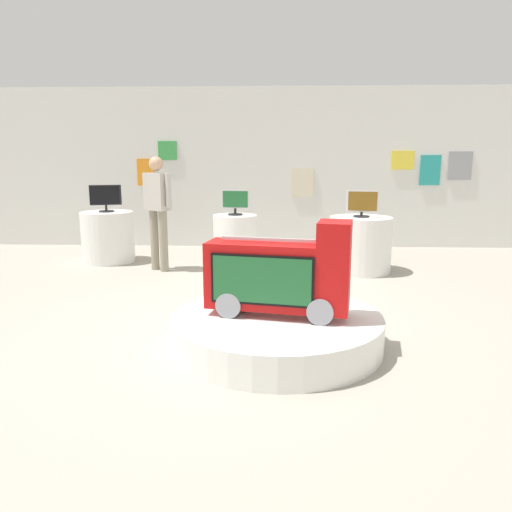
{
  "coord_description": "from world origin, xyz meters",
  "views": [
    {
      "loc": [
        0.35,
        -4.53,
        1.61
      ],
      "look_at": [
        0.17,
        0.12,
        0.68
      ],
      "focal_mm": 34.05,
      "sensor_mm": 36.0,
      "label": 1
    }
  ],
  "objects_px": {
    "tv_on_right_rear": "(105,197)",
    "display_pedestal_left_rear": "(360,244)",
    "shopper_browsing_near_truck": "(158,205)",
    "tv_on_center_rear": "(235,202)",
    "tv_on_left_rear": "(362,203)",
    "novelty_firetruck_tv": "(280,277)",
    "main_display_pedestal": "(277,330)",
    "display_pedestal_center_rear": "(235,242)",
    "display_pedestal_right_rear": "(108,237)"
  },
  "relations": [
    {
      "from": "novelty_firetruck_tv",
      "to": "tv_on_left_rear",
      "type": "height_order",
      "value": "tv_on_left_rear"
    },
    {
      "from": "display_pedestal_center_rear",
      "to": "main_display_pedestal",
      "type": "bearing_deg",
      "value": -78.86
    },
    {
      "from": "main_display_pedestal",
      "to": "tv_on_center_rear",
      "type": "distance_m",
      "value": 3.27
    },
    {
      "from": "tv_on_left_rear",
      "to": "tv_on_center_rear",
      "type": "relative_size",
      "value": 1.07
    },
    {
      "from": "novelty_firetruck_tv",
      "to": "tv_on_left_rear",
      "type": "bearing_deg",
      "value": 67.85
    },
    {
      "from": "display_pedestal_left_rear",
      "to": "tv_on_center_rear",
      "type": "xyz_separation_m",
      "value": [
        -1.82,
        0.18,
        0.6
      ]
    },
    {
      "from": "tv_on_center_rear",
      "to": "shopper_browsing_near_truck",
      "type": "height_order",
      "value": "shopper_browsing_near_truck"
    },
    {
      "from": "main_display_pedestal",
      "to": "shopper_browsing_near_truck",
      "type": "distance_m",
      "value": 3.46
    },
    {
      "from": "shopper_browsing_near_truck",
      "to": "main_display_pedestal",
      "type": "bearing_deg",
      "value": -59.31
    },
    {
      "from": "display_pedestal_left_rear",
      "to": "tv_on_center_rear",
      "type": "bearing_deg",
      "value": 174.42
    },
    {
      "from": "tv_on_left_rear",
      "to": "shopper_browsing_near_truck",
      "type": "height_order",
      "value": "shopper_browsing_near_truck"
    },
    {
      "from": "main_display_pedestal",
      "to": "display_pedestal_right_rear",
      "type": "bearing_deg",
      "value": 127.6
    },
    {
      "from": "display_pedestal_center_rear",
      "to": "display_pedestal_right_rear",
      "type": "distance_m",
      "value": 2.09
    },
    {
      "from": "main_display_pedestal",
      "to": "display_pedestal_right_rear",
      "type": "height_order",
      "value": "display_pedestal_right_rear"
    },
    {
      "from": "novelty_firetruck_tv",
      "to": "display_pedestal_left_rear",
      "type": "distance_m",
      "value": 3.17
    },
    {
      "from": "main_display_pedestal",
      "to": "tv_on_center_rear",
      "type": "relative_size",
      "value": 4.53
    },
    {
      "from": "display_pedestal_center_rear",
      "to": "tv_on_right_rear",
      "type": "bearing_deg",
      "value": 170.0
    },
    {
      "from": "main_display_pedestal",
      "to": "display_pedestal_center_rear",
      "type": "relative_size",
      "value": 2.3
    },
    {
      "from": "main_display_pedestal",
      "to": "tv_on_right_rear",
      "type": "relative_size",
      "value": 3.9
    },
    {
      "from": "display_pedestal_center_rear",
      "to": "shopper_browsing_near_truck",
      "type": "xyz_separation_m",
      "value": [
        -1.1,
        -0.21,
        0.57
      ]
    },
    {
      "from": "tv_on_right_rear",
      "to": "display_pedestal_left_rear",
      "type": "bearing_deg",
      "value": -8.0
    },
    {
      "from": "display_pedestal_left_rear",
      "to": "tv_on_right_rear",
      "type": "distance_m",
      "value": 3.97
    },
    {
      "from": "novelty_firetruck_tv",
      "to": "tv_on_right_rear",
      "type": "distance_m",
      "value": 4.41
    },
    {
      "from": "tv_on_right_rear",
      "to": "main_display_pedestal",
      "type": "bearing_deg",
      "value": -52.36
    },
    {
      "from": "display_pedestal_center_rear",
      "to": "display_pedestal_left_rear",
      "type": "bearing_deg",
      "value": -5.7
    },
    {
      "from": "tv_on_left_rear",
      "to": "shopper_browsing_near_truck",
      "type": "xyz_separation_m",
      "value": [
        -2.93,
        -0.03,
        -0.03
      ]
    },
    {
      "from": "main_display_pedestal",
      "to": "shopper_browsing_near_truck",
      "type": "relative_size",
      "value": 1.11
    },
    {
      "from": "novelty_firetruck_tv",
      "to": "display_pedestal_center_rear",
      "type": "bearing_deg",
      "value": 101.51
    },
    {
      "from": "main_display_pedestal",
      "to": "tv_on_left_rear",
      "type": "bearing_deg",
      "value": 67.38
    },
    {
      "from": "main_display_pedestal",
      "to": "display_pedestal_left_rear",
      "type": "relative_size",
      "value": 2.07
    },
    {
      "from": "tv_on_left_rear",
      "to": "tv_on_center_rear",
      "type": "distance_m",
      "value": 1.83
    },
    {
      "from": "display_pedestal_left_rear",
      "to": "tv_on_right_rear",
      "type": "height_order",
      "value": "tv_on_right_rear"
    },
    {
      "from": "tv_on_center_rear",
      "to": "shopper_browsing_near_truck",
      "type": "xyz_separation_m",
      "value": [
        -1.1,
        -0.21,
        -0.03
      ]
    },
    {
      "from": "display_pedestal_center_rear",
      "to": "tv_on_left_rear",
      "type": "bearing_deg",
      "value": -5.82
    },
    {
      "from": "novelty_firetruck_tv",
      "to": "tv_on_center_rear",
      "type": "xyz_separation_m",
      "value": [
        -0.63,
        3.11,
        0.37
      ]
    },
    {
      "from": "display_pedestal_left_rear",
      "to": "display_pedestal_center_rear",
      "type": "distance_m",
      "value": 1.83
    },
    {
      "from": "tv_on_right_rear",
      "to": "shopper_browsing_near_truck",
      "type": "height_order",
      "value": "shopper_browsing_near_truck"
    },
    {
      "from": "main_display_pedestal",
      "to": "tv_on_right_rear",
      "type": "bearing_deg",
      "value": 127.64
    },
    {
      "from": "tv_on_left_rear",
      "to": "display_pedestal_right_rear",
      "type": "height_order",
      "value": "tv_on_left_rear"
    },
    {
      "from": "main_display_pedestal",
      "to": "display_pedestal_left_rear",
      "type": "xyz_separation_m",
      "value": [
        1.21,
        2.92,
        0.26
      ]
    },
    {
      "from": "tv_on_center_rear",
      "to": "tv_on_right_rear",
      "type": "height_order",
      "value": "tv_on_right_rear"
    },
    {
      "from": "shopper_browsing_near_truck",
      "to": "tv_on_center_rear",
      "type": "bearing_deg",
      "value": 10.73
    },
    {
      "from": "display_pedestal_right_rear",
      "to": "tv_on_right_rear",
      "type": "distance_m",
      "value": 0.63
    },
    {
      "from": "novelty_firetruck_tv",
      "to": "shopper_browsing_near_truck",
      "type": "xyz_separation_m",
      "value": [
        -1.74,
        2.9,
        0.34
      ]
    },
    {
      "from": "tv_on_right_rear",
      "to": "shopper_browsing_near_truck",
      "type": "bearing_deg",
      "value": -31.04
    },
    {
      "from": "tv_on_center_rear",
      "to": "tv_on_right_rear",
      "type": "bearing_deg",
      "value": 169.9
    },
    {
      "from": "display_pedestal_left_rear",
      "to": "shopper_browsing_near_truck",
      "type": "xyz_separation_m",
      "value": [
        -2.93,
        -0.03,
        0.57
      ]
    },
    {
      "from": "tv_on_center_rear",
      "to": "display_pedestal_left_rear",
      "type": "bearing_deg",
      "value": -5.58
    },
    {
      "from": "novelty_firetruck_tv",
      "to": "display_pedestal_right_rear",
      "type": "bearing_deg",
      "value": 127.75
    },
    {
      "from": "main_display_pedestal",
      "to": "shopper_browsing_near_truck",
      "type": "bearing_deg",
      "value": 120.69
    }
  ]
}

